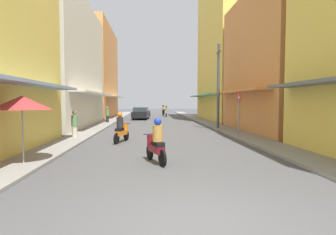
{
  "coord_description": "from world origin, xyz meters",
  "views": [
    {
      "loc": [
        -0.74,
        -4.44,
        2.12
      ],
      "look_at": [
        0.4,
        12.4,
        1.14
      ],
      "focal_mm": 29.29,
      "sensor_mm": 36.0,
      "label": 1
    }
  ],
  "objects_px": {
    "utility_pole": "(218,86)",
    "street_sign_no_entry": "(239,109)",
    "parked_car": "(141,113)",
    "motorbike_maroon": "(156,143)",
    "pedestrian_midway": "(75,125)",
    "pedestrian_far": "(107,115)",
    "motorbike_black": "(163,111)",
    "motorbike_red": "(148,113)",
    "motorbike_orange": "(121,129)",
    "vendor_umbrella": "(22,103)",
    "motorbike_silver": "(166,112)"
  },
  "relations": [
    {
      "from": "motorbike_red",
      "to": "street_sign_no_entry",
      "type": "xyz_separation_m",
      "value": [
        5.23,
        -24.67,
        1.21
      ]
    },
    {
      "from": "motorbike_orange",
      "to": "street_sign_no_entry",
      "type": "bearing_deg",
      "value": 7.82
    },
    {
      "from": "motorbike_silver",
      "to": "vendor_umbrella",
      "type": "bearing_deg",
      "value": -102.5
    },
    {
      "from": "motorbike_red",
      "to": "motorbike_orange",
      "type": "relative_size",
      "value": 1.0
    },
    {
      "from": "motorbike_black",
      "to": "parked_car",
      "type": "bearing_deg",
      "value": -109.35
    },
    {
      "from": "parked_car",
      "to": "utility_pole",
      "type": "xyz_separation_m",
      "value": [
        6.15,
        -12.55,
        2.53
      ]
    },
    {
      "from": "parked_car",
      "to": "vendor_umbrella",
      "type": "relative_size",
      "value": 1.84
    },
    {
      "from": "motorbike_black",
      "to": "parked_car",
      "type": "height_order",
      "value": "motorbike_black"
    },
    {
      "from": "motorbike_red",
      "to": "motorbike_orange",
      "type": "bearing_deg",
      "value": -92.84
    },
    {
      "from": "motorbike_orange",
      "to": "parked_car",
      "type": "distance_m",
      "value": 18.54
    },
    {
      "from": "motorbike_red",
      "to": "parked_car",
      "type": "bearing_deg",
      "value": -96.67
    },
    {
      "from": "pedestrian_far",
      "to": "street_sign_no_entry",
      "type": "distance_m",
      "value": 14.77
    },
    {
      "from": "parked_car",
      "to": "pedestrian_far",
      "type": "distance_m",
      "value": 6.78
    },
    {
      "from": "motorbike_black",
      "to": "street_sign_no_entry",
      "type": "bearing_deg",
      "value": -83.65
    },
    {
      "from": "motorbike_orange",
      "to": "pedestrian_midway",
      "type": "distance_m",
      "value": 3.09
    },
    {
      "from": "motorbike_maroon",
      "to": "street_sign_no_entry",
      "type": "xyz_separation_m",
      "value": [
        4.82,
        5.78,
        1.01
      ]
    },
    {
      "from": "pedestrian_midway",
      "to": "utility_pole",
      "type": "bearing_deg",
      "value": 26.13
    },
    {
      "from": "street_sign_no_entry",
      "to": "parked_car",
      "type": "bearing_deg",
      "value": 108.94
    },
    {
      "from": "motorbike_black",
      "to": "motorbike_red",
      "type": "bearing_deg",
      "value": -141.56
    },
    {
      "from": "motorbike_orange",
      "to": "motorbike_maroon",
      "type": "bearing_deg",
      "value": -71.04
    },
    {
      "from": "utility_pole",
      "to": "street_sign_no_entry",
      "type": "height_order",
      "value": "utility_pole"
    },
    {
      "from": "motorbike_black",
      "to": "motorbike_maroon",
      "type": "bearing_deg",
      "value": -93.32
    },
    {
      "from": "motorbike_red",
      "to": "motorbike_maroon",
      "type": "height_order",
      "value": "motorbike_maroon"
    },
    {
      "from": "motorbike_red",
      "to": "motorbike_maroon",
      "type": "xyz_separation_m",
      "value": [
        0.41,
        -30.46,
        0.2
      ]
    },
    {
      "from": "motorbike_orange",
      "to": "motorbike_red",
      "type": "bearing_deg",
      "value": 87.16
    },
    {
      "from": "motorbike_orange",
      "to": "utility_pole",
      "type": "relative_size",
      "value": 0.27
    },
    {
      "from": "motorbike_red",
      "to": "utility_pole",
      "type": "height_order",
      "value": "utility_pole"
    },
    {
      "from": "motorbike_silver",
      "to": "utility_pole",
      "type": "xyz_separation_m",
      "value": [
        2.8,
        -18.06,
        2.57
      ]
    },
    {
      "from": "motorbike_silver",
      "to": "pedestrian_midway",
      "type": "bearing_deg",
      "value": -106.14
    },
    {
      "from": "motorbike_maroon",
      "to": "pedestrian_midway",
      "type": "height_order",
      "value": "pedestrian_midway"
    },
    {
      "from": "motorbike_black",
      "to": "utility_pole",
      "type": "relative_size",
      "value": 0.28
    },
    {
      "from": "motorbike_orange",
      "to": "pedestrian_far",
      "type": "distance_m",
      "value": 12.75
    },
    {
      "from": "vendor_umbrella",
      "to": "street_sign_no_entry",
      "type": "height_order",
      "value": "street_sign_no_entry"
    },
    {
      "from": "motorbike_silver",
      "to": "pedestrian_far",
      "type": "distance_m",
      "value": 13.22
    },
    {
      "from": "pedestrian_midway",
      "to": "utility_pole",
      "type": "distance_m",
      "value": 10.7
    },
    {
      "from": "motorbike_black",
      "to": "motorbike_red",
      "type": "relative_size",
      "value": 1.03
    },
    {
      "from": "parked_car",
      "to": "street_sign_no_entry",
      "type": "bearing_deg",
      "value": -71.06
    },
    {
      "from": "motorbike_red",
      "to": "motorbike_orange",
      "type": "height_order",
      "value": "motorbike_orange"
    },
    {
      "from": "motorbike_orange",
      "to": "street_sign_no_entry",
      "type": "xyz_separation_m",
      "value": [
        6.5,
        0.89,
        1.01
      ]
    },
    {
      "from": "motorbike_silver",
      "to": "street_sign_no_entry",
      "type": "bearing_deg",
      "value": -83.36
    },
    {
      "from": "motorbike_red",
      "to": "utility_pole",
      "type": "relative_size",
      "value": 0.27
    },
    {
      "from": "motorbike_maroon",
      "to": "vendor_umbrella",
      "type": "relative_size",
      "value": 0.75
    },
    {
      "from": "parked_car",
      "to": "vendor_umbrella",
      "type": "xyz_separation_m",
      "value": [
        -3.1,
        -23.62,
        1.35
      ]
    },
    {
      "from": "vendor_umbrella",
      "to": "motorbike_orange",
      "type": "bearing_deg",
      "value": 62.43
    },
    {
      "from": "parked_car",
      "to": "motorbike_maroon",
      "type": "bearing_deg",
      "value": -86.98
    },
    {
      "from": "motorbike_black",
      "to": "parked_car",
      "type": "relative_size",
      "value": 0.43
    },
    {
      "from": "motorbike_black",
      "to": "pedestrian_midway",
      "type": "xyz_separation_m",
      "value": [
        -6.3,
        -25.98,
        0.1
      ]
    },
    {
      "from": "pedestrian_midway",
      "to": "motorbike_silver",
      "type": "bearing_deg",
      "value": 73.86
    },
    {
      "from": "motorbike_silver",
      "to": "parked_car",
      "type": "height_order",
      "value": "motorbike_silver"
    },
    {
      "from": "motorbike_red",
      "to": "utility_pole",
      "type": "bearing_deg",
      "value": -74.77
    }
  ]
}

